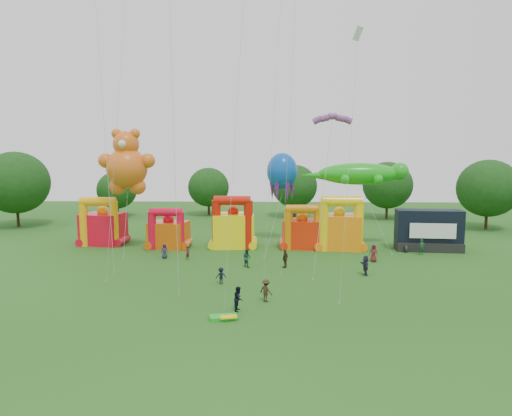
{
  "coord_description": "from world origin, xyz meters",
  "views": [
    {
      "loc": [
        3.28,
        -28.42,
        12.21
      ],
      "look_at": [
        1.91,
        18.0,
        6.33
      ],
      "focal_mm": 32.0,
      "sensor_mm": 36.0,
      "label": 1
    }
  ],
  "objects_px": {
    "bouncy_castle_0": "(102,226)",
    "spectator_0": "(164,251)",
    "bouncy_castle_2": "(233,227)",
    "octopus_kite": "(277,205)",
    "stage_trailer": "(429,231)",
    "spectator_4": "(285,259)",
    "teddy_bear_kite": "(127,176)",
    "gecko_kite": "(367,197)"
  },
  "relations": [
    {
      "from": "bouncy_castle_0",
      "to": "octopus_kite",
      "type": "distance_m",
      "value": 22.9
    },
    {
      "from": "gecko_kite",
      "to": "spectator_4",
      "type": "relative_size",
      "value": 6.97
    },
    {
      "from": "stage_trailer",
      "to": "spectator_4",
      "type": "xyz_separation_m",
      "value": [
        -17.88,
        -9.03,
        -1.46
      ]
    },
    {
      "from": "bouncy_castle_2",
      "to": "gecko_kite",
      "type": "height_order",
      "value": "gecko_kite"
    },
    {
      "from": "octopus_kite",
      "to": "gecko_kite",
      "type": "bearing_deg",
      "value": -6.37
    },
    {
      "from": "bouncy_castle_0",
      "to": "spectator_4",
      "type": "height_order",
      "value": "bouncy_castle_0"
    },
    {
      "from": "bouncy_castle_2",
      "to": "octopus_kite",
      "type": "relative_size",
      "value": 0.52
    },
    {
      "from": "teddy_bear_kite",
      "to": "spectator_0",
      "type": "height_order",
      "value": "teddy_bear_kite"
    },
    {
      "from": "bouncy_castle_0",
      "to": "spectator_0",
      "type": "relative_size",
      "value": 3.75
    },
    {
      "from": "bouncy_castle_0",
      "to": "gecko_kite",
      "type": "relative_size",
      "value": 0.47
    },
    {
      "from": "spectator_4",
      "to": "octopus_kite",
      "type": "bearing_deg",
      "value": -146.9
    },
    {
      "from": "bouncy_castle_2",
      "to": "gecko_kite",
      "type": "relative_size",
      "value": 0.49
    },
    {
      "from": "teddy_bear_kite",
      "to": "gecko_kite",
      "type": "relative_size",
      "value": 1.1
    },
    {
      "from": "stage_trailer",
      "to": "octopus_kite",
      "type": "height_order",
      "value": "octopus_kite"
    },
    {
      "from": "bouncy_castle_2",
      "to": "spectator_4",
      "type": "distance_m",
      "value": 11.94
    },
    {
      "from": "bouncy_castle_0",
      "to": "stage_trailer",
      "type": "xyz_separation_m",
      "value": [
        41.3,
        -2.25,
        0.01
      ]
    },
    {
      "from": "bouncy_castle_2",
      "to": "spectator_0",
      "type": "relative_size",
      "value": 3.94
    },
    {
      "from": "bouncy_castle_0",
      "to": "spectator_4",
      "type": "xyz_separation_m",
      "value": [
        23.42,
        -11.28,
        -1.45
      ]
    },
    {
      "from": "bouncy_castle_2",
      "to": "spectator_0",
      "type": "bearing_deg",
      "value": -139.18
    },
    {
      "from": "stage_trailer",
      "to": "octopus_kite",
      "type": "distance_m",
      "value": 18.92
    },
    {
      "from": "octopus_kite",
      "to": "spectator_4",
      "type": "height_order",
      "value": "octopus_kite"
    },
    {
      "from": "gecko_kite",
      "to": "spectator_0",
      "type": "xyz_separation_m",
      "value": [
        -24.07,
        -6.2,
        -5.64
      ]
    },
    {
      "from": "stage_trailer",
      "to": "teddy_bear_kite",
      "type": "relative_size",
      "value": 0.54
    },
    {
      "from": "teddy_bear_kite",
      "to": "octopus_kite",
      "type": "height_order",
      "value": "teddy_bear_kite"
    },
    {
      "from": "teddy_bear_kite",
      "to": "spectator_4",
      "type": "relative_size",
      "value": 7.69
    },
    {
      "from": "stage_trailer",
      "to": "teddy_bear_kite",
      "type": "distance_m",
      "value": 37.36
    },
    {
      "from": "octopus_kite",
      "to": "spectator_0",
      "type": "bearing_deg",
      "value": -149.97
    },
    {
      "from": "gecko_kite",
      "to": "spectator_0",
      "type": "distance_m",
      "value": 25.48
    },
    {
      "from": "teddy_bear_kite",
      "to": "spectator_4",
      "type": "xyz_separation_m",
      "value": [
        18.84,
        -7.58,
        -8.23
      ]
    },
    {
      "from": "bouncy_castle_0",
      "to": "bouncy_castle_2",
      "type": "xyz_separation_m",
      "value": [
        17.16,
        -1.23,
        0.12
      ]
    },
    {
      "from": "gecko_kite",
      "to": "spectator_4",
      "type": "distance_m",
      "value": 15.46
    },
    {
      "from": "stage_trailer",
      "to": "octopus_kite",
      "type": "xyz_separation_m",
      "value": [
        -18.58,
        2.14,
        2.88
      ]
    },
    {
      "from": "teddy_bear_kite",
      "to": "spectator_0",
      "type": "xyz_separation_m",
      "value": [
        5.26,
        -3.85,
        -8.35
      ]
    },
    {
      "from": "teddy_bear_kite",
      "to": "spectator_4",
      "type": "bearing_deg",
      "value": -21.92
    },
    {
      "from": "teddy_bear_kite",
      "to": "spectator_0",
      "type": "relative_size",
      "value": 8.81
    },
    {
      "from": "octopus_kite",
      "to": "spectator_4",
      "type": "distance_m",
      "value": 12.0
    },
    {
      "from": "stage_trailer",
      "to": "gecko_kite",
      "type": "relative_size",
      "value": 0.59
    },
    {
      "from": "gecko_kite",
      "to": "spectator_4",
      "type": "bearing_deg",
      "value": -136.59
    },
    {
      "from": "stage_trailer",
      "to": "spectator_4",
      "type": "relative_size",
      "value": 4.13
    },
    {
      "from": "teddy_bear_kite",
      "to": "bouncy_castle_0",
      "type": "bearing_deg",
      "value": 141.06
    },
    {
      "from": "gecko_kite",
      "to": "octopus_kite",
      "type": "relative_size",
      "value": 1.06
    },
    {
      "from": "bouncy_castle_0",
      "to": "teddy_bear_kite",
      "type": "distance_m",
      "value": 8.99
    }
  ]
}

